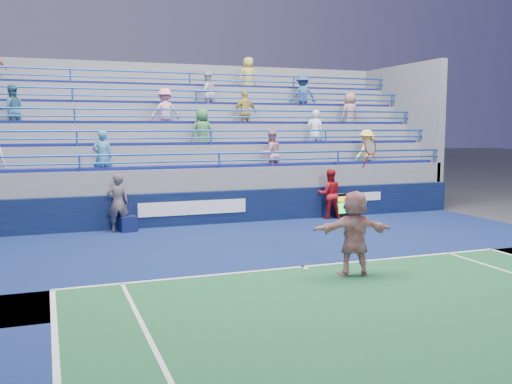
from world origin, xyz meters
name	(u,v)px	position (x,y,z in m)	size (l,w,h in m)	color
ground	(303,268)	(0.00, 0.00, 0.00)	(120.00, 120.00, 0.00)	#333538
sponsor_wall	(221,207)	(0.00, 6.50, 0.55)	(18.00, 0.32, 1.10)	black
bleacher_stand	(194,170)	(0.00, 10.27, 1.55)	(18.00, 5.62, 6.13)	slate
serve_speed_board	(347,205)	(4.64, 6.21, 0.43)	(1.23, 0.47, 0.86)	black
judge_chair	(127,223)	(-3.18, 6.01, 0.28)	(0.58, 0.59, 0.88)	#0D1642
tennis_player	(354,233)	(0.74, -1.02, 0.94)	(1.82, 0.92, 3.01)	silver
line_judge	(118,203)	(-3.45, 6.04, 0.91)	(0.66, 0.44, 1.82)	#151B3A
ball_girl	(329,194)	(3.88, 6.14, 0.88)	(0.85, 0.66, 1.75)	#A11218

